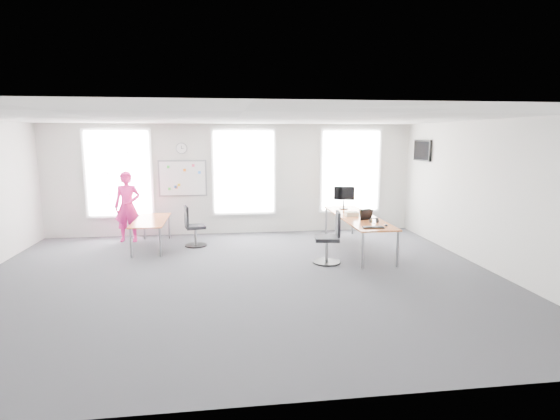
{
  "coord_description": "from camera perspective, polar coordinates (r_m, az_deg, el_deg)",
  "views": [
    {
      "loc": [
        -0.3,
        -7.98,
        2.67
      ],
      "look_at": [
        0.92,
        1.2,
        1.1
      ],
      "focal_mm": 28.0,
      "sensor_mm": 36.0,
      "label": 1
    }
  ],
  "objects": [
    {
      "name": "floor",
      "position": [
        8.42,
        -5.22,
        -8.91
      ],
      "size": [
        10.0,
        10.0,
        0.0
      ],
      "primitive_type": "plane",
      "color": "#2A2A2F",
      "rests_on": "ground"
    },
    {
      "name": "ceiling",
      "position": [
        7.99,
        -5.55,
        11.94
      ],
      "size": [
        10.0,
        10.0,
        0.0
      ],
      "primitive_type": "plane",
      "rotation": [
        3.14,
        0.0,
        0.0
      ],
      "color": "white",
      "rests_on": "ground"
    },
    {
      "name": "wall_back",
      "position": [
        12.04,
        -6.15,
        3.99
      ],
      "size": [
        10.0,
        0.0,
        10.0
      ],
      "primitive_type": "plane",
      "rotation": [
        1.57,
        0.0,
        0.0
      ],
      "color": "silver",
      "rests_on": "ground"
    },
    {
      "name": "wall_front",
      "position": [
        4.16,
        -3.14,
        -6.76
      ],
      "size": [
        10.0,
        0.0,
        10.0
      ],
      "primitive_type": "plane",
      "rotation": [
        -1.57,
        0.0,
        0.0
      ],
      "color": "silver",
      "rests_on": "ground"
    },
    {
      "name": "wall_right",
      "position": [
        9.65,
        25.8,
        1.69
      ],
      "size": [
        0.0,
        10.0,
        10.0
      ],
      "primitive_type": "plane",
      "rotation": [
        1.57,
        0.0,
        -1.57
      ],
      "color": "silver",
      "rests_on": "ground"
    },
    {
      "name": "window_left",
      "position": [
        12.29,
        -20.33,
        4.5
      ],
      "size": [
        1.6,
        0.06,
        2.2
      ],
      "primitive_type": "cube",
      "color": "silver",
      "rests_on": "wall_back"
    },
    {
      "name": "window_mid",
      "position": [
        12.01,
        -4.73,
        4.96
      ],
      "size": [
        1.6,
        0.06,
        2.2
      ],
      "primitive_type": "cube",
      "color": "silver",
      "rests_on": "wall_back"
    },
    {
      "name": "window_right",
      "position": [
        12.52,
        9.17,
        5.06
      ],
      "size": [
        1.6,
        0.06,
        2.2
      ],
      "primitive_type": "cube",
      "color": "silver",
      "rests_on": "wall_back"
    },
    {
      "name": "desk_right",
      "position": [
        10.54,
        10.06,
        -1.09
      ],
      "size": [
        0.86,
        3.24,
        0.79
      ],
      "color": "orange",
      "rests_on": "ground"
    },
    {
      "name": "desk_left",
      "position": [
        10.97,
        -16.5,
        -1.5
      ],
      "size": [
        0.75,
        1.88,
        0.69
      ],
      "color": "orange",
      "rests_on": "ground"
    },
    {
      "name": "chair_right",
      "position": [
        9.32,
        6.54,
        -4.0
      ],
      "size": [
        0.59,
        0.59,
        1.11
      ],
      "rotation": [
        0.0,
        0.0,
        -1.72
      ],
      "color": "black",
      "rests_on": "ground"
    },
    {
      "name": "chair_left",
      "position": [
        10.88,
        -11.31,
        -2.4
      ],
      "size": [
        0.54,
        0.54,
        1.0
      ],
      "rotation": [
        0.0,
        0.0,
        1.8
      ],
      "color": "black",
      "rests_on": "ground"
    },
    {
      "name": "person",
      "position": [
        11.74,
        -19.29,
        0.42
      ],
      "size": [
        0.69,
        0.49,
        1.8
      ],
      "primitive_type": "imported",
      "rotation": [
        0.0,
        0.0,
        -0.09
      ],
      "color": "#ED207E",
      "rests_on": "ground"
    },
    {
      "name": "whiteboard",
      "position": [
        12.05,
        -12.59,
        4.06
      ],
      "size": [
        1.2,
        0.03,
        0.9
      ],
      "primitive_type": "cube",
      "color": "white",
      "rests_on": "wall_back"
    },
    {
      "name": "wall_clock",
      "position": [
        12.0,
        -12.74,
        7.86
      ],
      "size": [
        0.3,
        0.04,
        0.3
      ],
      "primitive_type": "cylinder",
      "rotation": [
        1.57,
        0.0,
        0.0
      ],
      "color": "gray",
      "rests_on": "wall_back"
    },
    {
      "name": "tv",
      "position": [
        12.18,
        18.1,
        7.41
      ],
      "size": [
        0.06,
        0.9,
        0.55
      ],
      "primitive_type": "cube",
      "color": "black",
      "rests_on": "wall_right"
    },
    {
      "name": "keyboard",
      "position": [
        9.26,
        12.09,
        -2.25
      ],
      "size": [
        0.46,
        0.22,
        0.02
      ],
      "primitive_type": "cube",
      "rotation": [
        0.0,
        0.0,
        -0.14
      ],
      "color": "black",
      "rests_on": "desk_right"
    },
    {
      "name": "mouse",
      "position": [
        9.49,
        13.68,
        -1.96
      ],
      "size": [
        0.11,
        0.13,
        0.04
      ],
      "primitive_type": "ellipsoid",
      "rotation": [
        0.0,
        0.0,
        0.32
      ],
      "color": "black",
      "rests_on": "desk_right"
    },
    {
      "name": "lens_cap",
      "position": [
        9.77,
        12.14,
        -1.68
      ],
      "size": [
        0.06,
        0.06,
        0.01
      ],
      "primitive_type": "cylinder",
      "rotation": [
        0.0,
        0.0,
        -0.13
      ],
      "color": "black",
      "rests_on": "desk_right"
    },
    {
      "name": "headphones",
      "position": [
        9.8,
        12.14,
        -1.35
      ],
      "size": [
        0.19,
        0.1,
        0.11
      ],
      "rotation": [
        0.0,
        0.0,
        0.18
      ],
      "color": "black",
      "rests_on": "desk_right"
    },
    {
      "name": "laptop_sleeve",
      "position": [
        10.09,
        11.17,
        -0.61
      ],
      "size": [
        0.31,
        0.24,
        0.25
      ],
      "rotation": [
        0.0,
        0.0,
        0.28
      ],
      "color": "black",
      "rests_on": "desk_right"
    },
    {
      "name": "paper_stack",
      "position": [
        10.53,
        9.35,
        -0.52
      ],
      "size": [
        0.3,
        0.23,
        0.1
      ],
      "primitive_type": "cube",
      "rotation": [
        0.0,
        0.0,
        -0.03
      ],
      "color": "#F2E5C4",
      "rests_on": "desk_right"
    },
    {
      "name": "monitor",
      "position": [
        11.47,
        8.37,
        1.89
      ],
      "size": [
        0.53,
        0.22,
        0.6
      ],
      "rotation": [
        0.0,
        0.0,
        -0.28
      ],
      "color": "black",
      "rests_on": "desk_right"
    }
  ]
}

